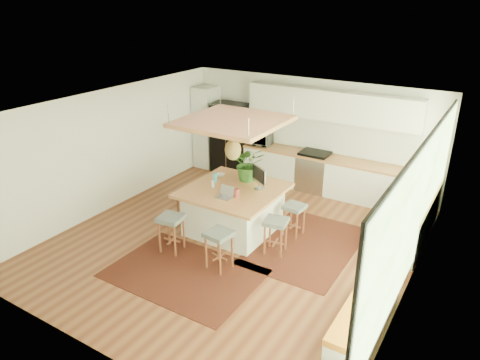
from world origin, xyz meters
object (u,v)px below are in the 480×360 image
Objects in this scene: island at (234,210)px; microwave at (260,137)px; stool_near_right at (219,250)px; island_plant at (248,167)px; stool_right_front at (275,236)px; stool_right_back at (294,219)px; stool_left_side at (187,204)px; fridge at (231,139)px; monitor at (259,177)px; stool_near_left at (172,234)px; laptop at (224,192)px.

island is 3.03m from microwave.
stool_near_right is at bearing -77.49° from microwave.
stool_near_right is 2.12m from island_plant.
stool_right_front is 0.81m from stool_right_back.
stool_right_front is at bearing -89.94° from stool_right_back.
stool_left_side is (-2.28, 0.25, 0.00)m from stool_right_front.
monitor is at bearing -60.10° from fridge.
monitor is at bearing -34.86° from island_plant.
stool_left_side is at bearing -100.81° from microwave.
fridge reaches higher than monitor.
fridge reaches higher than stool_near_right.
fridge is 2.55× the size of island_plant.
monitor is at bearing 13.07° from stool_left_side.
stool_near_left is at bearing 179.35° from stool_near_right.
stool_left_side is at bearing -88.18° from fridge.
laptop is 0.81m from monitor.
stool_near_left is at bearing -91.85° from microwave.
stool_near_right is 1.20m from laptop.
stool_left_side is 1.43m from laptop.
laptop is at bearing 53.46° from stool_near_left.
stool_near_left is at bearing -64.61° from stool_left_side.
stool_near_right is 1.08× the size of stool_right_back.
stool_right_back is 2.35m from stool_left_side.
island is 2.52× the size of stool_near_left.
stool_near_left is 2.25× the size of laptop.
island is 1.43m from stool_near_left.
stool_left_side is at bearing 166.11° from laptop.
island is at bearing -117.49° from monitor.
microwave is at bearing 86.56° from stool_left_side.
stool_near_right is 1.13× the size of stool_left_side.
island_plant is (1.16, 0.65, 0.87)m from stool_left_side.
island is 3.54× the size of monitor.
microwave is (0.17, 2.90, 0.78)m from stool_left_side.
island is at bearing 5.40° from stool_left_side.
microwave is (-1.03, 3.25, 0.08)m from laptop.
stool_left_side is 3.00m from microwave.
monitor is at bearing 65.19° from laptop.
island_plant reaches higher than stool_near_right.
fridge is 3.04m from stool_left_side.
stool_right_front is 1.05× the size of stool_right_back.
stool_near_left is (-0.56, -1.31, -0.11)m from island.
island is 1.43m from stool_near_right.
stool_left_side is 0.87× the size of island_plant.
laptop reaches higher than stool_right_back.
microwave is (0.90, -0.00, 0.21)m from fridge.
stool_near_right is 4.44m from microwave.
island is 1.21m from stool_right_front.
island reaches higher than stool_near_left.
island_plant is at bearing 87.85° from island.
stool_right_back is at bearing -4.60° from island_plant.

